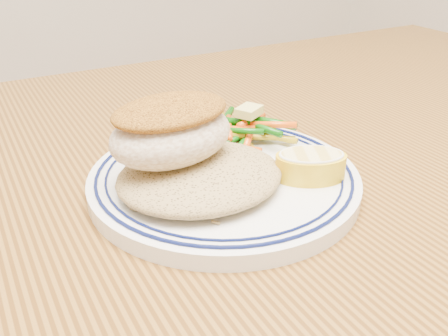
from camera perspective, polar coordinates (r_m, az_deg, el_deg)
dining_table at (r=0.51m, az=-1.56°, el=-12.82°), size 1.50×0.90×0.75m
plate at (r=0.46m, az=0.00°, el=-1.16°), size 0.25×0.25×0.02m
rice_pilaf at (r=0.43m, az=-2.77°, el=-0.54°), size 0.15×0.13×0.03m
fish_fillet at (r=0.43m, az=-6.06°, el=4.45°), size 0.12×0.10×0.06m
vegetable_pile at (r=0.52m, az=1.88°, el=4.50°), size 0.11×0.10×0.03m
butter_pat at (r=0.51m, az=2.88°, el=6.51°), size 0.03×0.03×0.01m
lemon_wedge at (r=0.45m, az=9.87°, el=0.43°), size 0.08×0.08×0.02m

